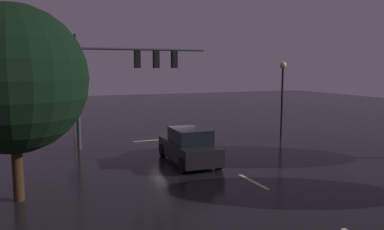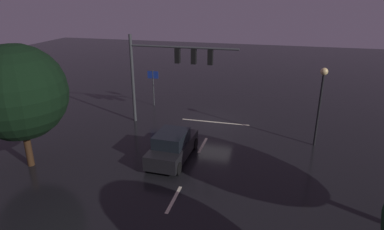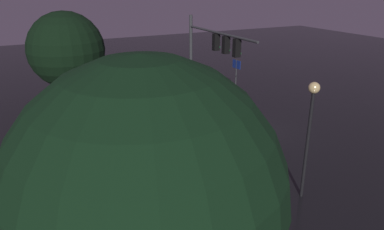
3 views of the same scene
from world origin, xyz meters
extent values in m
plane|color=black|center=(0.00, 0.00, 0.00)|extent=(80.00, 80.00, 0.00)
cylinder|color=#383A3D|center=(5.82, 1.16, 3.16)|extent=(0.22, 0.22, 6.32)
cylinder|color=#383A3D|center=(2.08, 1.16, 5.57)|extent=(7.48, 0.14, 0.14)
cube|color=black|center=(2.45, 1.16, 5.00)|extent=(0.32, 0.36, 1.00)
sphere|color=black|center=(2.45, 0.97, 5.32)|extent=(0.20, 0.20, 0.20)
sphere|color=black|center=(2.45, 0.97, 5.00)|extent=(0.20, 0.20, 0.20)
sphere|color=#19F24C|center=(2.45, 0.97, 4.68)|extent=(0.20, 0.20, 0.20)
cube|color=black|center=(1.33, 1.16, 5.00)|extent=(0.32, 0.36, 1.00)
sphere|color=black|center=(1.33, 0.97, 5.32)|extent=(0.20, 0.20, 0.20)
sphere|color=black|center=(1.33, 0.97, 5.00)|extent=(0.20, 0.20, 0.20)
sphere|color=#19F24C|center=(1.33, 0.97, 4.68)|extent=(0.20, 0.20, 0.20)
cube|color=black|center=(0.21, 1.16, 5.00)|extent=(0.32, 0.36, 1.00)
sphere|color=black|center=(0.21, 0.97, 5.32)|extent=(0.20, 0.20, 0.20)
sphere|color=black|center=(0.21, 0.97, 5.00)|extent=(0.20, 0.20, 0.20)
sphere|color=#19F24C|center=(0.21, 0.97, 4.68)|extent=(0.20, 0.20, 0.20)
cube|color=beige|center=(0.00, 4.00, 0.00)|extent=(0.16, 2.20, 0.01)
cube|color=beige|center=(0.00, 10.00, 0.00)|extent=(0.16, 2.20, 0.01)
cube|color=beige|center=(0.00, -0.04, 0.00)|extent=(5.00, 0.16, 0.01)
cube|color=black|center=(1.27, 6.17, 0.62)|extent=(1.94, 4.36, 0.80)
cube|color=black|center=(1.27, 6.37, 1.36)|extent=(1.67, 2.15, 0.68)
cylinder|color=black|center=(2.06, 4.54, 0.34)|extent=(0.24, 0.69, 0.68)
cylinder|color=black|center=(0.38, 4.60, 0.34)|extent=(0.24, 0.69, 0.68)
cylinder|color=black|center=(2.16, 7.74, 0.34)|extent=(0.24, 0.69, 0.68)
cylinder|color=black|center=(0.48, 7.80, 0.34)|extent=(0.24, 0.69, 0.68)
sphere|color=#F9EFC6|center=(1.85, 4.03, 0.67)|extent=(0.20, 0.20, 0.20)
sphere|color=#F9EFC6|center=(0.55, 4.07, 0.67)|extent=(0.20, 0.20, 0.20)
cylinder|color=black|center=(-6.73, 2.24, 2.25)|extent=(0.14, 0.14, 4.51)
sphere|color=#F9D88C|center=(-6.73, 2.24, 4.69)|extent=(0.44, 0.44, 0.44)
cylinder|color=#383A3D|center=(5.74, -2.56, 1.49)|extent=(0.09, 0.09, 2.99)
cube|color=navy|center=(5.74, -2.56, 2.64)|extent=(0.90, 0.11, 0.60)
cylinder|color=#382314|center=(8.63, 8.90, 1.15)|extent=(0.36, 0.36, 2.31)
sphere|color=black|center=(8.63, 8.90, 4.18)|extent=(4.99, 4.99, 4.99)
camera|label=1|loc=(7.93, 23.08, 4.57)|focal=36.27mm
camera|label=2|loc=(-4.11, 22.40, 8.99)|focal=31.09mm
camera|label=3|loc=(-16.37, 12.16, 8.46)|focal=33.99mm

